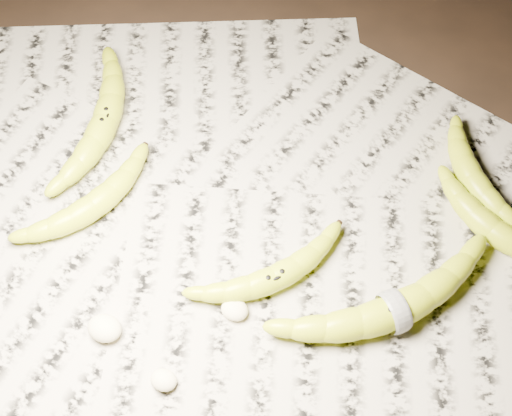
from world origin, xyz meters
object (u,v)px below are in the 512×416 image
(banana_center, at_px, (274,277))
(banana_upper_b, at_px, (473,177))
(banana_left_a, at_px, (104,120))
(banana_taped, at_px, (394,310))
(banana_left_b, at_px, (93,204))
(banana_upper_a, at_px, (494,229))

(banana_center, distance_m, banana_upper_b, 0.29)
(banana_left_a, bearing_deg, banana_taped, -115.07)
(banana_center, relative_size, banana_upper_b, 1.10)
(banana_left_b, distance_m, banana_center, 0.24)
(banana_left_b, distance_m, banana_upper_b, 0.47)
(banana_upper_a, distance_m, banana_upper_b, 0.08)
(banana_taped, distance_m, banana_upper_b, 0.22)
(banana_left_a, xyz_separation_m, banana_center, (0.29, -0.13, -0.00))
(banana_left_a, relative_size, banana_left_b, 1.23)
(banana_center, relative_size, banana_taped, 0.71)
(banana_left_a, height_order, banana_upper_b, banana_left_a)
(banana_taped, bearing_deg, banana_upper_a, 15.88)
(banana_left_b, height_order, banana_upper_a, same)
(banana_taped, distance_m, banana_upper_a, 0.17)
(banana_left_a, bearing_deg, banana_upper_a, -96.40)
(banana_left_a, distance_m, banana_center, 0.31)
(banana_left_a, distance_m, banana_taped, 0.44)
(banana_center, xyz_separation_m, banana_upper_a, (0.23, 0.15, 0.00))
(banana_center, bearing_deg, banana_upper_b, 2.51)
(banana_taped, height_order, banana_upper_a, banana_taped)
(banana_left_b, xyz_separation_m, banana_center, (0.24, -0.01, -0.00))
(banana_taped, bearing_deg, banana_left_b, 135.40)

